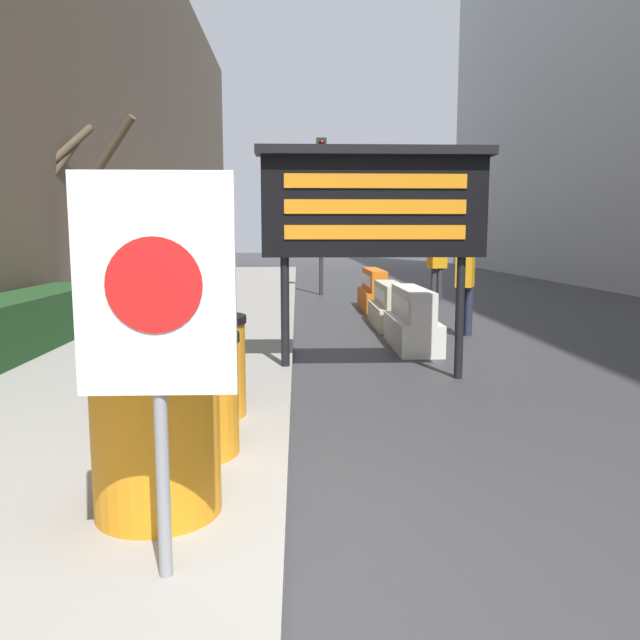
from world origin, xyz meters
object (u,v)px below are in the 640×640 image
jersey_barrier_orange_near (374,292)px  traffic_cone_near (405,322)px  message_board (374,205)px  traffic_light_near_curb (321,183)px  barrel_drum_middle (189,393)px  jersey_barrier_white (412,322)px  jersey_barrier_cream (390,307)px  barrel_drum_back (205,366)px  barrel_drum_foreground (157,437)px  pedestrian_worker (465,276)px  warning_sign (156,308)px  pedestrian_passerby (437,261)px

jersey_barrier_orange_near → traffic_cone_near: (-0.01, -4.18, -0.09)m
message_board → traffic_light_near_curb: size_ratio=0.62×
barrel_drum_middle → jersey_barrier_orange_near: 10.02m
jersey_barrier_white → jersey_barrier_cream: bearing=90.0°
barrel_drum_back → jersey_barrier_white: size_ratio=0.47×
barrel_drum_back → message_board: size_ratio=0.32×
jersey_barrier_white → jersey_barrier_orange_near: size_ratio=0.90×
barrel_drum_foreground → pedestrian_worker: pedestrian_worker is taller
warning_sign → traffic_light_near_curb: (1.28, 15.12, 1.76)m
jersey_barrier_cream → barrel_drum_foreground: bearing=-107.0°
barrel_drum_back → pedestrian_passerby: size_ratio=0.49×
jersey_barrier_orange_near → traffic_light_near_curb: bearing=105.5°
jersey_barrier_cream → traffic_cone_near: jersey_barrier_cream is taller
jersey_barrier_cream → traffic_cone_near: size_ratio=2.76×
jersey_barrier_white → jersey_barrier_orange_near: (0.00, 4.72, 0.01)m
jersey_barrier_white → pedestrian_worker: pedestrian_worker is taller
pedestrian_passerby → message_board: bearing=-128.6°
traffic_cone_near → barrel_drum_back: bearing=-118.7°
message_board → pedestrian_passerby: size_ratio=1.55×
barrel_drum_foreground → barrel_drum_back: size_ratio=1.00×
message_board → traffic_cone_near: 3.22m
barrel_drum_foreground → traffic_cone_near: 6.94m
jersey_barrier_cream → traffic_light_near_curb: traffic_light_near_curb is taller
jersey_barrier_orange_near → message_board: bearing=-97.1°
message_board → barrel_drum_middle: bearing=-119.3°
warning_sign → pedestrian_passerby: 14.25m
barrel_drum_foreground → barrel_drum_middle: same height
warning_sign → traffic_cone_near: bearing=72.1°
barrel_drum_back → jersey_barrier_orange_near: (2.51, 8.76, -0.18)m
warning_sign → jersey_barrier_orange_near: 11.61m
traffic_cone_near → pedestrian_passerby: bearing=73.2°
traffic_light_near_curb → barrel_drum_middle: bearing=-96.1°
jersey_barrier_white → traffic_cone_near: size_ratio=2.77×
barrel_drum_back → barrel_drum_foreground: bearing=-89.5°
barrel_drum_back → jersey_barrier_cream: barrel_drum_back is taller
jersey_barrier_cream → pedestrian_passerby: bearing=67.9°
barrel_drum_middle → pedestrian_worker: pedestrian_worker is taller
barrel_drum_middle → jersey_barrier_white: barrel_drum_middle is taller
barrel_drum_back → warning_sign: 2.69m
pedestrian_worker → jersey_barrier_cream: bearing=66.0°
jersey_barrier_white → traffic_light_near_curb: 9.00m
message_board → jersey_barrier_cream: (0.84, 4.30, -1.67)m
barrel_drum_middle → jersey_barrier_cream: 7.64m
message_board → jersey_barrier_cream: message_board is taller
warning_sign → jersey_barrier_white: bearing=70.6°
warning_sign → jersey_barrier_orange_near: (2.32, 11.33, -0.97)m
jersey_barrier_white → pedestrian_passerby: pedestrian_passerby is taller
warning_sign → pedestrian_passerby: warning_sign is taller
barrel_drum_foreground → jersey_barrier_white: barrel_drum_foreground is taller
warning_sign → pedestrian_worker: size_ratio=1.04×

